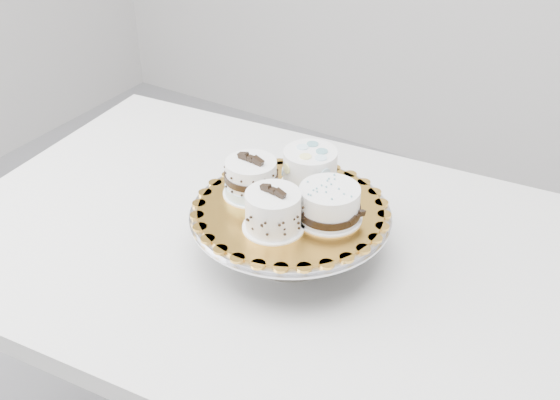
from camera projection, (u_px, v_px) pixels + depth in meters
The scene contains 7 objects.
table at pixel (271, 272), 1.35m from camera, with size 1.30×0.93×0.75m.
cake_stand at pixel (290, 224), 1.24m from camera, with size 0.35×0.35×0.10m.
cake_board at pixel (290, 209), 1.22m from camera, with size 0.33×0.33×0.00m, color gold.
cake_swirl at pixel (273, 212), 1.16m from camera, with size 0.10×0.10×0.08m.
cake_banded at pixel (251, 179), 1.24m from camera, with size 0.10×0.10×0.08m.
cake_dots at pixel (310, 168), 1.26m from camera, with size 0.13×0.13×0.07m.
cake_ribbon at pixel (330, 204), 1.18m from camera, with size 0.12×0.12×0.06m.
Camera 1 is at (0.69, -0.81, 1.54)m, focal length 45.00 mm.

